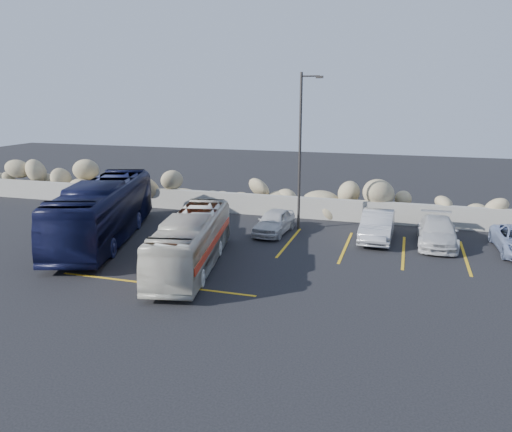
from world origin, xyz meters
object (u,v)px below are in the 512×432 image
(lamppost, at_px, (301,148))
(car_c, at_px, (437,232))
(vintage_bus, at_px, (191,241))
(tour_coach, at_px, (104,211))
(car_a, at_px, (274,222))
(car_b, at_px, (377,226))

(lamppost, distance_m, car_c, 7.78)
(vintage_bus, height_order, car_c, vintage_bus)
(tour_coach, relative_size, car_c, 2.43)
(tour_coach, height_order, car_c, tour_coach)
(lamppost, height_order, car_a, lamppost)
(tour_coach, distance_m, car_c, 15.98)
(car_b, relative_size, car_c, 0.98)
(vintage_bus, height_order, car_b, vintage_bus)
(car_c, bearing_deg, car_a, -177.56)
(car_a, bearing_deg, car_b, 7.91)
(lamppost, relative_size, car_a, 2.24)
(vintage_bus, xyz_separation_m, car_c, (9.79, 6.29, -0.49))
(lamppost, relative_size, car_c, 1.85)
(lamppost, xyz_separation_m, car_a, (-1.07, -1.16, -3.69))
(lamppost, bearing_deg, vintage_bus, -112.68)
(vintage_bus, height_order, tour_coach, tour_coach)
(car_a, bearing_deg, vintage_bus, -104.04)
(vintage_bus, bearing_deg, lamppost, 56.41)
(lamppost, relative_size, car_b, 1.89)
(tour_coach, relative_size, car_b, 2.48)
(lamppost, xyz_separation_m, tour_coach, (-8.67, -4.73, -2.84))
(car_a, bearing_deg, tour_coach, -151.14)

